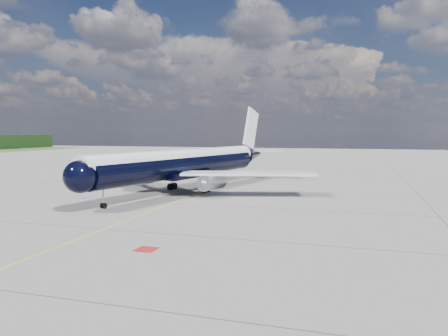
# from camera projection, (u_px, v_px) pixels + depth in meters

# --- Properties ---
(ground) EXTENTS (320.00, 320.00, 0.00)m
(ground) POSITION_uv_depth(u_px,v_px,m) (221.00, 184.00, 72.75)
(ground) COLOR gray
(ground) RESTS_ON ground
(taxiway_centerline) EXTENTS (0.16, 160.00, 0.01)m
(taxiway_centerline) POSITION_uv_depth(u_px,v_px,m) (211.00, 188.00, 67.98)
(taxiway_centerline) COLOR yellow
(taxiway_centerline) RESTS_ON ground
(red_marking) EXTENTS (1.60, 1.60, 0.01)m
(red_marking) POSITION_uv_depth(u_px,v_px,m) (146.00, 249.00, 32.66)
(red_marking) COLOR maroon
(red_marking) RESTS_ON ground
(main_airliner) EXTENTS (37.02, 45.74, 13.36)m
(main_airliner) POSITION_uv_depth(u_px,v_px,m) (188.00, 163.00, 64.14)
(main_airliner) COLOR black
(main_airliner) RESTS_ON ground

